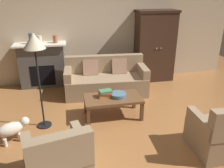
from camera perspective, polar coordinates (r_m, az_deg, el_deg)
ground_plane at (r=4.38m, az=2.77°, el=-10.31°), size 9.60×9.60×0.00m
back_wall at (r=6.27m, az=-2.78°, el=13.49°), size 7.20×0.10×2.80m
fireplace at (r=6.17m, az=-16.68°, el=4.49°), size 1.26×0.48×1.12m
armoire at (r=6.40m, az=10.41°, el=9.12°), size 1.06×0.57×1.86m
couch at (r=5.60m, az=-1.52°, el=0.93°), size 1.97×0.96×0.86m
coffee_table at (r=4.52m, az=0.22°, el=-3.87°), size 1.10×0.60×0.42m
fruit_bowl at (r=4.51m, az=1.55°, el=-2.67°), size 0.31×0.31×0.07m
book_stack at (r=4.49m, az=-1.69°, el=-2.36°), size 0.27×0.20×0.14m
mantel_vase_slate at (r=6.01m, az=-19.15°, el=10.47°), size 0.11×0.11×0.26m
mantel_vase_cream at (r=5.99m, az=-17.38°, el=10.31°), size 0.13×0.13×0.19m
mantel_vase_terracotta at (r=5.97m, az=-13.70°, el=10.65°), size 0.12×0.12×0.19m
armchair_near_left at (r=3.20m, az=-13.02°, el=-18.10°), size 0.91×0.91×0.88m
armchair_near_right at (r=3.98m, az=25.07°, el=-11.04°), size 0.81×0.80×0.88m
floor_lamp at (r=4.02m, az=-18.41°, el=8.61°), size 0.36×0.36×1.72m
dog at (r=4.19m, az=-23.16°, el=-10.01°), size 0.53×0.35×0.39m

